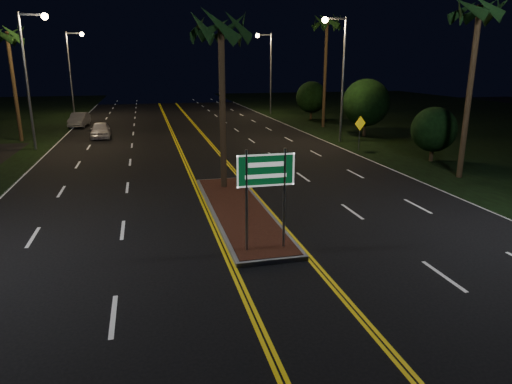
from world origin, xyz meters
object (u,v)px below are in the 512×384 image
object	(u,v)px
palm_left_far	(7,35)
warning_sign	(360,128)
median_island	(239,210)
highway_sign	(266,180)
car_near	(100,129)
streetlight_left_mid	(31,65)
streetlight_right_mid	(339,65)
shrub_mid	(366,103)
shrub_near	(434,129)
palm_median	(221,28)
palm_right_far	(327,24)
streetlight_right_far	(268,64)
shrub_far	(311,97)
car_far	(79,119)
palm_right_near	(480,11)
streetlight_left_far	(73,64)

from	to	relation	value
palm_left_far	warning_sign	bearing A→B (deg)	-22.18
median_island	warning_sign	xyz separation A→B (m)	(10.80, 11.38, 1.43)
highway_sign	car_near	size ratio (longest dim) A/B	0.73
streetlight_left_mid	car_near	distance (m)	7.44
streetlight_left_mid	streetlight_right_mid	bearing A→B (deg)	-5.38
shrub_mid	shrub_near	bearing A→B (deg)	-92.86
streetlight_left_mid	palm_left_far	distance (m)	5.01
palm_left_far	median_island	bearing A→B (deg)	-58.64
palm_median	palm_right_far	size ratio (longest dim) A/B	0.81
streetlight_right_far	warning_sign	distance (m)	23.98
streetlight_left_mid	shrub_mid	world-z (taller)	streetlight_left_mid
shrub_near	shrub_far	world-z (taller)	shrub_far
highway_sign	streetlight_right_mid	xyz separation A→B (m)	(10.61, 19.20, 3.25)
streetlight_right_far	palm_median	xyz separation A→B (m)	(-10.61, -31.50, 1.62)
streetlight_left_mid	warning_sign	bearing A→B (deg)	-14.71
palm_median	car_far	bearing A→B (deg)	110.50
streetlight_right_far	shrub_far	bearing A→B (deg)	-62.02
palm_right_far	car_near	size ratio (longest dim) A/B	2.34
palm_right_far	warning_sign	distance (m)	14.05
highway_sign	palm_right_near	bearing A→B (deg)	29.95
palm_median	shrub_far	xyz separation A→B (m)	(13.80, 25.50, -4.94)
palm_right_near	shrub_near	bearing A→B (deg)	75.96
streetlight_left_far	warning_sign	size ratio (longest dim) A/B	3.84
streetlight_left_far	car_near	size ratio (longest dim) A/B	2.04
streetlight_left_far	palm_right_near	distance (m)	41.19
shrub_near	warning_sign	size ratio (longest dim) A/B	1.41
car_far	streetlight_right_mid	bearing A→B (deg)	-29.19
streetlight_left_far	streetlight_right_far	size ratio (longest dim) A/B	1.00
shrub_near	palm_median	bearing A→B (deg)	-165.47
palm_left_far	warning_sign	xyz separation A→B (m)	(23.60, -9.62, -6.23)
palm_right_far	shrub_near	distance (m)	17.56
streetlight_left_mid	shrub_mid	bearing A→B (deg)	0.00
streetlight_right_mid	warning_sign	bearing A→B (deg)	-87.04
streetlight_right_far	shrub_far	xyz separation A→B (m)	(3.19, -6.00, -3.32)
shrub_mid	streetlight_left_far	bearing A→B (deg)	140.90
streetlight_right_mid	car_near	world-z (taller)	streetlight_right_mid
palm_left_far	warning_sign	distance (m)	26.24
median_island	palm_median	size ratio (longest dim) A/B	1.23
median_island	shrub_mid	xyz separation A→B (m)	(14.00, 17.00, 2.64)
streetlight_right_far	palm_median	world-z (taller)	streetlight_right_far
streetlight_right_mid	streetlight_right_far	distance (m)	20.00
streetlight_left_far	palm_median	world-z (taller)	streetlight_left_far
median_island	palm_right_near	size ratio (longest dim) A/B	1.10
streetlight_left_far	highway_sign	bearing A→B (deg)	-75.56
highway_sign	palm_right_near	size ratio (longest dim) A/B	0.34
median_island	streetlight_left_far	xyz separation A→B (m)	(-10.61, 37.00, 5.57)
shrub_near	warning_sign	xyz separation A→B (m)	(-2.70, 4.38, -0.43)
streetlight_right_mid	shrub_far	world-z (taller)	streetlight_right_mid
palm_left_far	car_near	world-z (taller)	palm_left_far
shrub_near	car_far	distance (m)	31.78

